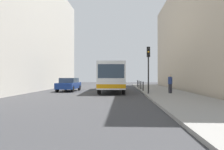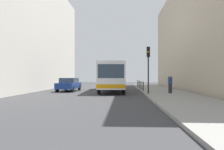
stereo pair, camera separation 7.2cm
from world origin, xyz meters
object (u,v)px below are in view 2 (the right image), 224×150
bus (112,76)px  pedestrian_near_signal (170,84)px  car_behind_bus (113,82)px  traffic_light (148,61)px  bollard_near (143,86)px  bollard_farthest (138,84)px  bollard_far (139,84)px  car_beside_bus (69,84)px  bollard_mid (141,85)px

bus → pedestrian_near_signal: (5.43, -4.40, -0.74)m
car_behind_bus → pedestrian_near_signal: 15.20m
traffic_light → bollard_near: (-0.10, 3.74, -2.38)m
traffic_light → bollard_farthest: traffic_light is taller
traffic_light → bollard_far: (-0.10, 9.12, -2.38)m
car_behind_bus → bus: bearing=93.6°
car_beside_bus → bollard_far: bearing=-149.3°
bollard_mid → bollard_farthest: 5.38m
traffic_light → pedestrian_near_signal: bearing=14.3°
car_behind_bus → bollard_farthest: 4.60m
car_beside_bus → pedestrian_near_signal: bearing=159.7°
bollard_far → traffic_light: bearing=-89.4°
bollard_farthest → traffic_light: bearing=-89.5°
bollard_far → bollard_farthest: size_ratio=1.00×
car_beside_bus → traffic_light: (8.20, -4.66, 2.22)m
pedestrian_near_signal → bollard_mid: bearing=1.1°
traffic_light → bollard_farthest: 12.05m
bollard_mid → pedestrian_near_signal: size_ratio=0.57×
bollard_near → bollard_farthest: 8.07m
bollard_far → car_beside_bus: bearing=-151.2°
traffic_light → bollard_farthest: (-0.10, 11.81, -2.38)m
bus → traffic_light: traffic_light is taller
bus → bollard_farthest: 7.74m
bollard_far → pedestrian_near_signal: 8.87m
bollard_mid → pedestrian_near_signal: (2.10, -5.92, 0.36)m
pedestrian_near_signal → bollard_near: bearing=14.6°
car_behind_bus → bollard_mid: 8.93m
bus → pedestrian_near_signal: 7.03m
bollard_near → bollard_far: 5.38m
car_beside_bus → traffic_light: 9.69m
bus → traffic_light: 6.12m
traffic_light → bollard_near: 4.43m
bus → car_behind_bus: 9.71m
bollard_mid → bollard_far: 2.69m
bus → bollard_near: bearing=158.9°
traffic_light → bollard_far: bearing=90.6°
traffic_light → pedestrian_near_signal: traffic_light is taller
bollard_near → bollard_far: bearing=90.0°
car_beside_bus → traffic_light: bearing=152.2°
car_behind_bus → bollard_farthest: car_behind_bus is taller
bollard_near → bollard_farthest: (0.00, 8.07, 0.00)m
car_beside_bus → bollard_near: car_beside_bus is taller
pedestrian_near_signal → bollard_farthest: bearing=-8.0°
car_beside_bus → car_behind_bus: (4.42, 9.91, 0.00)m
pedestrian_near_signal → traffic_light: bearing=85.8°
bus → car_beside_bus: bearing=1.2°
bollard_mid → bollard_far: bearing=90.0°
car_beside_bus → bollard_farthest: car_beside_bus is taller
car_behind_bus → traffic_light: (3.78, -14.56, 2.22)m
traffic_light → car_behind_bus: bearing=104.6°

